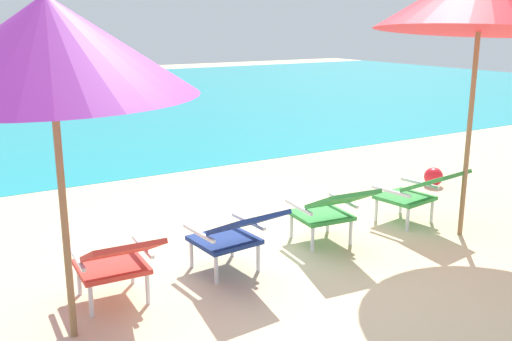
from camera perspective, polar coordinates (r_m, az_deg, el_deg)
The scene contains 8 objects.
ground_plane at distance 9.08m, azimuth -12.01°, elevation 0.28°, with size 40.00×40.00×0.00m, color beige.
ocean_band at distance 17.10m, azimuth -21.55°, elevation 6.12°, with size 40.00×18.00×0.01m, color teal.
lounge_chair_far_left at distance 4.60m, azimuth -13.48°, elevation -8.49°, with size 0.58×0.90×0.68m.
lounge_chair_near_left at distance 5.04m, azimuth -2.06°, elevation -6.06°, with size 0.60×0.91×0.68m.
lounge_chair_near_right at distance 5.71m, azimuth 7.32°, elevation -3.67°, with size 0.62×0.92×0.68m.
lounge_chair_far_right at distance 6.50m, azimuth 15.65°, elevation -1.86°, with size 0.65×0.94×0.68m.
beach_umbrella_left at distance 3.93m, azimuth -19.55°, elevation 11.37°, with size 2.58×2.58×2.35m.
beach_ball at distance 8.23m, azimuth 16.97°, elevation -0.58°, with size 0.25×0.25×0.25m, color red.
Camera 1 is at (-2.86, -4.34, 2.16)m, focal length 40.89 mm.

